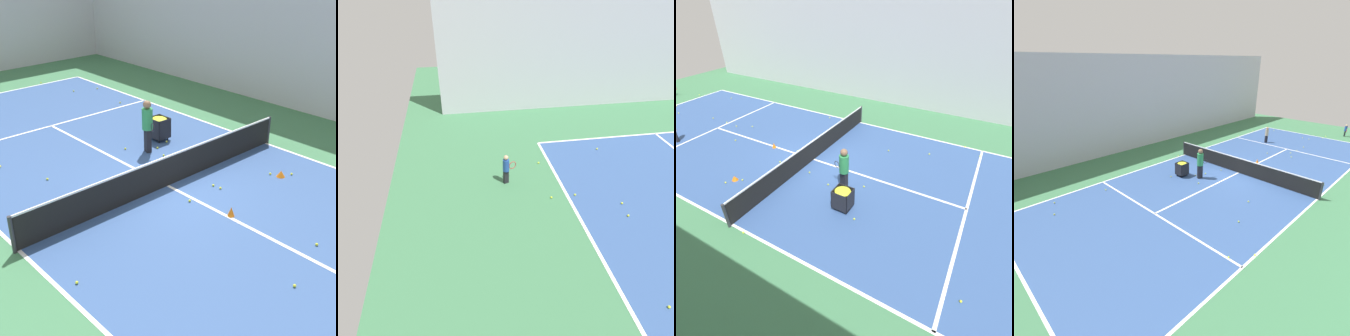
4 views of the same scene
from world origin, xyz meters
The scene contains 9 objects.
line_baseline_near centered at (0.00, -12.24, 0.01)m, with size 9.48×0.10×0.00m, color white.
player_near_baseline centered at (-2.01, -14.11, 0.63)m, with size 0.35×0.53×1.10m.
tennis_ball_0 centered at (-3.75, -9.98, 0.04)m, with size 0.07×0.07×0.07m, color yellow.
tennis_ball_1 centered at (-0.16, -10.66, 0.04)m, with size 0.07×0.07×0.07m, color yellow.
tennis_ball_2 centered at (3.53, -11.37, 0.04)m, with size 0.07×0.07×0.07m, color yellow.
tennis_ball_3 centered at (-0.85, -11.99, 0.04)m, with size 0.07×0.07×0.07m, color yellow.
tennis_ball_14 centered at (0.44, -10.75, 0.04)m, with size 0.07×0.07×0.07m, color yellow.
tennis_ball_19 centered at (-0.84, -12.81, 0.04)m, with size 0.07×0.07×0.07m, color yellow.
tennis_ball_35 centered at (-3.07, -12.67, 0.04)m, with size 0.07×0.07×0.07m, color yellow.
Camera 2 is at (7.41, -15.74, 6.54)m, focal length 35.00 mm.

